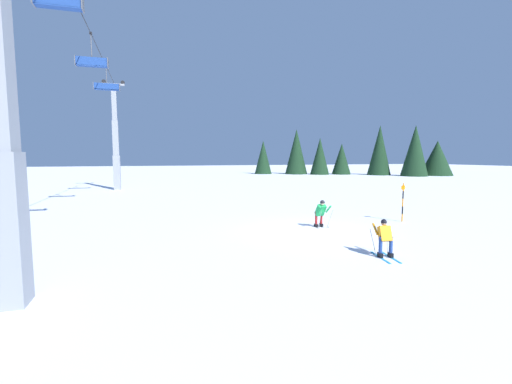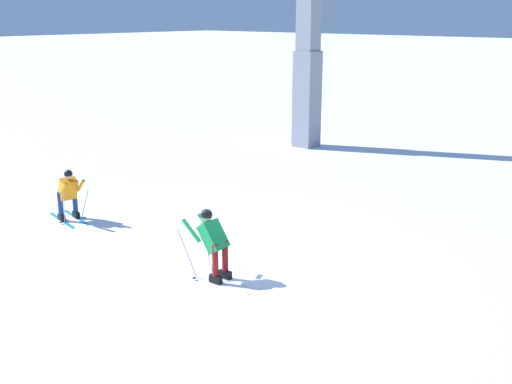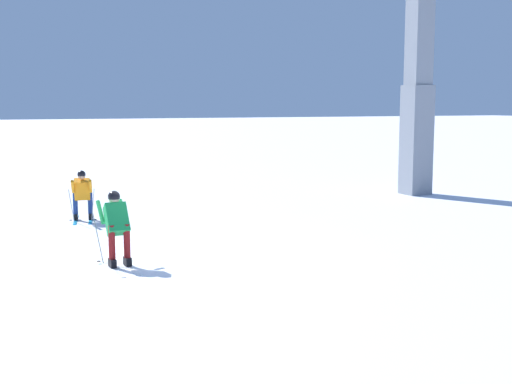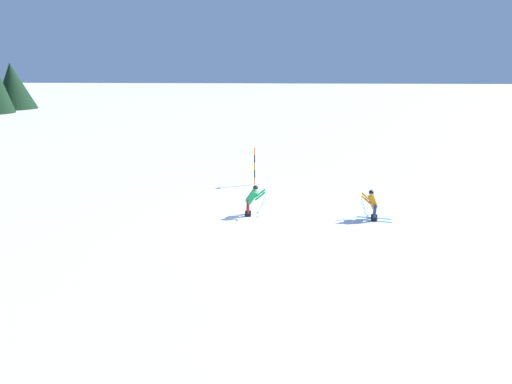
% 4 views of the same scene
% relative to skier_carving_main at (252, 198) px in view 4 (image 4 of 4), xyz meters
% --- Properties ---
extents(ground_plane, '(260.00, 260.00, 0.00)m').
position_rel_skier_carving_main_xyz_m(ground_plane, '(-0.68, 1.00, -0.85)').
color(ground_plane, white).
extents(skier_carving_main, '(1.77, 0.72, 1.62)m').
position_rel_skier_carving_main_xyz_m(skier_carving_main, '(0.00, 0.00, 0.00)').
color(skier_carving_main, white).
rests_on(skier_carving_main, ground_plane).
extents(trail_marker_pole, '(0.07, 0.28, 2.21)m').
position_rel_skier_carving_main_xyz_m(trail_marker_pole, '(0.18, -5.30, 0.34)').
color(trail_marker_pole, orange).
rests_on(trail_marker_pole, ground_plane).
extents(skier_distant_uphill, '(1.64, 0.86, 1.50)m').
position_rel_skier_carving_main_xyz_m(skier_distant_uphill, '(-5.51, 0.23, -0.07)').
color(skier_distant_uphill, '#198CCC').
rests_on(skier_distant_uphill, ground_plane).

